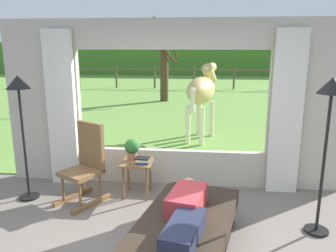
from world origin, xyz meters
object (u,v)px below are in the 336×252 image
floor_lamp_left (20,101)px  floor_lamp_right (330,110)px  rocking_chair (86,164)px  book_stack (143,160)px  side_table (137,168)px  potted_plant (132,148)px  horse (202,91)px  reclining_person (186,210)px  recliner_sofa (186,234)px  pasture_tree (164,62)px

floor_lamp_left → floor_lamp_right: 3.89m
rocking_chair → book_stack: bearing=41.8°
side_table → floor_lamp_right: 2.65m
rocking_chair → floor_lamp_right: floor_lamp_right is taller
rocking_chair → potted_plant: size_ratio=3.50×
potted_plant → horse: 3.29m
side_table → rocking_chair: bearing=-161.9°
reclining_person → book_stack: size_ratio=6.88×
recliner_sofa → book_stack: book_stack is taller
floor_lamp_right → horse: size_ratio=1.01×
recliner_sofa → pasture_tree: 10.07m
reclining_person → potted_plant: 1.70m
reclining_person → horse: bearing=100.6°
reclining_person → floor_lamp_right: 1.90m
recliner_sofa → horse: (0.12, 4.50, 0.94)m
reclining_person → horse: size_ratio=0.79×
recliner_sofa → book_stack: (-0.69, 1.28, 0.34)m
reclining_person → side_table: reclining_person is taller
recliner_sofa → potted_plant: bearing=133.7°
reclining_person → horse: horse is taller
side_table → floor_lamp_right: floor_lamp_right is taller
floor_lamp_right → horse: floor_lamp_right is taller
potted_plant → floor_lamp_right: (2.39, -0.83, 0.78)m
recliner_sofa → horse: bearing=100.6°
book_stack → floor_lamp_left: 1.87m
floor_lamp_right → horse: 4.19m
rocking_chair → potted_plant: (0.60, 0.28, 0.16)m
potted_plant → pasture_tree: size_ratio=0.10×
floor_lamp_left → pasture_tree: pasture_tree is taller
potted_plant → book_stack: bearing=-34.6°
side_table → pasture_tree: (-0.58, 8.54, 1.12)m
rocking_chair → side_table: (0.68, 0.22, -0.12)m
recliner_sofa → rocking_chair: 1.87m
rocking_chair → floor_lamp_left: size_ratio=0.63×
reclining_person → book_stack: bearing=129.5°
side_table → horse: 3.37m
side_table → potted_plant: potted_plant is taller
reclining_person → book_stack: (-0.69, 1.33, 0.04)m
recliner_sofa → side_table: (-0.79, 1.34, 0.21)m
horse → book_stack: bearing=-88.2°
floor_lamp_left → pasture_tree: 8.85m
floor_lamp_right → pasture_tree: pasture_tree is taller
reclining_person → pasture_tree: 10.08m
rocking_chair → floor_lamp_left: bearing=-147.9°
recliner_sofa → rocking_chair: size_ratio=1.65×
potted_plant → floor_lamp_left: size_ratio=0.18×
rocking_chair → potted_plant: bearing=55.2°
side_table → book_stack: 0.18m
recliner_sofa → floor_lamp_right: bearing=32.5°
potted_plant → pasture_tree: (-0.50, 8.48, 0.85)m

